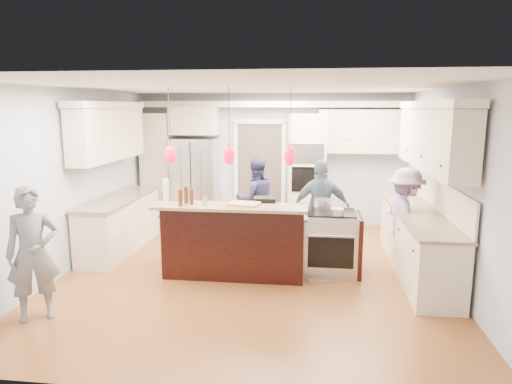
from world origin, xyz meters
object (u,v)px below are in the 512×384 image
person_bar_end (33,253)px  person_far_left (256,200)px  refrigerator (195,182)px  island_range (332,242)px  kitchen_island (237,238)px

person_bar_end → person_far_left: bearing=25.9°
refrigerator → person_far_left: size_ratio=1.17×
person_bar_end → island_range: bearing=-2.5°
refrigerator → person_bar_end: refrigerator is taller
kitchen_island → person_bar_end: size_ratio=1.34×
refrigerator → kitchen_island: (1.30, -2.57, -0.41)m
person_bar_end → refrigerator: bearing=48.5°
island_range → person_bar_end: (-3.46, -1.95, 0.33)m
kitchen_island → island_range: 1.41m
island_range → person_far_left: bearing=132.3°
refrigerator → person_bar_end: 4.50m
island_range → person_far_left: size_ratio=0.60×
kitchen_island → person_bar_end: bearing=-137.6°
kitchen_island → person_far_left: person_far_left is taller
refrigerator → person_far_left: 1.74m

